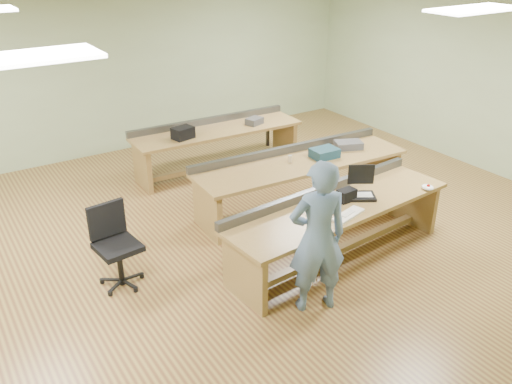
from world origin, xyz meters
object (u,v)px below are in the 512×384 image
laptop_base (362,196)px  camera_bag (347,195)px  workbench_front (338,217)px  mug (318,155)px  workbench_back (217,139)px  workbench_mid (300,172)px  drinks_can (290,159)px  person (318,238)px  parts_bin_teal (324,153)px  task_chair (117,256)px  parts_bin_grey (348,145)px

laptop_base → camera_bag: bearing=-157.5°
workbench_front → mug: bearing=56.4°
workbench_back → mug: (0.60, -2.00, 0.25)m
workbench_mid → drinks_can: size_ratio=31.22×
person → camera_bag: (1.01, 0.68, -0.05)m
workbench_front → parts_bin_teal: 1.56m
task_chair → workbench_back: bearing=35.1°
parts_bin_teal → workbench_back: bearing=109.5°
mug → drinks_can: 0.44m
workbench_back → laptop_base: bearing=-83.7°
workbench_back → camera_bag: (0.01, -3.28, 0.27)m
camera_bag → parts_bin_grey: (1.25, 1.36, -0.02)m
drinks_can → workbench_front: bearing=-101.5°
workbench_mid → mug: (0.26, -0.08, 0.24)m
laptop_base → camera_bag: size_ratio=1.46×
drinks_can → person: bearing=-119.2°
workbench_front → workbench_mid: bearing=66.8°
person → laptop_base: (1.23, 0.64, -0.11)m
workbench_mid → mug: size_ratio=24.62×
workbench_front → mug: workbench_front is taller
workbench_mid → workbench_back: same height
workbench_mid → drinks_can: bearing=174.6°
workbench_back → workbench_mid: bearing=-77.8°
workbench_mid → task_chair: task_chair is taller
workbench_front → mug: size_ratio=23.75×
workbench_back → drinks_can: size_ratio=27.90×
workbench_mid → task_chair: size_ratio=3.38×
parts_bin_teal → parts_bin_grey: bearing=9.0°
person → workbench_mid: bearing=-104.5°
workbench_front → mug: 1.50m
person → task_chair: (-1.65, 1.60, -0.51)m
workbench_front → camera_bag: (0.13, 0.02, 0.26)m
laptop_base → parts_bin_grey: size_ratio=0.81×
workbench_mid → parts_bin_grey: (0.92, -0.00, 0.24)m
workbench_front → drinks_can: (0.29, 1.41, 0.24)m
person → drinks_can: bearing=-100.7°
task_chair → drinks_can: (2.81, 0.47, 0.44)m
workbench_mid → camera_bag: (-0.33, -1.36, 0.26)m
workbench_back → camera_bag: camera_bag is taller
camera_bag → workbench_back: bearing=87.8°
workbench_mid → camera_bag: 1.43m
workbench_front → task_chair: (-2.53, 0.94, -0.20)m
workbench_front → drinks_can: bearing=73.8°
task_chair → mug: bearing=-0.2°
mug → workbench_back: bearing=106.6°
mug → drinks_can: bearing=166.0°
parts_bin_grey → task_chair: bearing=-173.6°
camera_bag → task_chair: task_chair is taller
parts_bin_grey → workbench_back: bearing=123.2°
person → parts_bin_grey: size_ratio=4.29×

